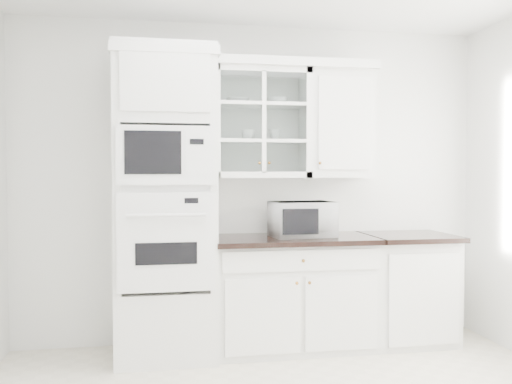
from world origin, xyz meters
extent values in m
cube|color=white|center=(0.00, 1.74, 1.35)|extent=(4.00, 0.02, 2.70)
cube|color=white|center=(-0.75, 1.43, 1.20)|extent=(0.76, 0.65, 2.40)
cube|color=white|center=(-0.75, 1.09, 0.94)|extent=(0.70, 0.03, 0.72)
cube|color=black|center=(-0.75, 1.07, 0.86)|extent=(0.44, 0.01, 0.16)
cube|color=white|center=(-0.75, 1.09, 1.56)|extent=(0.70, 0.03, 0.43)
cube|color=black|center=(-0.84, 1.07, 1.58)|extent=(0.40, 0.01, 0.31)
cube|color=white|center=(0.28, 1.45, 0.44)|extent=(1.30, 0.60, 0.88)
cube|color=black|center=(0.28, 1.42, 0.90)|extent=(1.32, 0.67, 0.04)
cube|color=white|center=(1.28, 1.45, 0.44)|extent=(0.70, 0.60, 0.88)
cube|color=black|center=(1.28, 1.42, 0.90)|extent=(0.72, 0.67, 0.04)
cube|color=white|center=(0.03, 1.58, 1.85)|extent=(0.80, 0.33, 0.90)
cube|color=white|center=(0.03, 1.58, 1.70)|extent=(0.74, 0.29, 0.02)
cube|color=white|center=(0.03, 1.58, 2.00)|extent=(0.74, 0.29, 0.02)
cube|color=white|center=(0.71, 1.58, 1.85)|extent=(0.55, 0.33, 0.90)
cube|color=white|center=(-0.07, 1.56, 2.33)|extent=(2.14, 0.38, 0.07)
imported|color=white|center=(0.34, 1.42, 1.06)|extent=(0.53, 0.46, 0.29)
imported|color=white|center=(-0.16, 1.58, 2.03)|extent=(0.19, 0.19, 0.05)
imported|color=white|center=(0.17, 1.60, 2.04)|extent=(0.22, 0.22, 0.06)
imported|color=white|center=(-0.07, 1.59, 1.75)|extent=(0.12, 0.12, 0.09)
imported|color=white|center=(0.15, 1.59, 1.76)|extent=(0.12, 0.12, 0.09)
camera|label=1|loc=(-0.78, -2.85, 1.44)|focal=38.00mm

